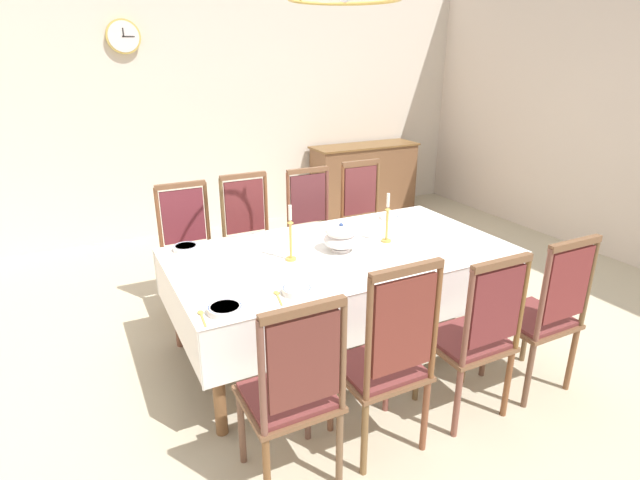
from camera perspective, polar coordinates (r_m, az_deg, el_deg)
name	(u,v)px	position (r m, az deg, el deg)	size (l,w,h in m)	color
ground	(337,343)	(3.88, 1.93, -11.60)	(6.73, 6.04, 0.04)	#C2B699
back_wall	(211,101)	(6.17, -12.26, 15.14)	(6.73, 0.08, 3.03)	beige
dining_table	(341,260)	(3.53, 2.35, -2.28)	(2.31, 1.23, 0.74)	brown
tablecloth	(341,261)	(3.54, 2.35, -2.45)	(2.33, 1.25, 0.35)	white
chair_south_a	(293,391)	(2.48, -3.06, -16.68)	(0.44, 0.42, 1.06)	brown
chair_north_a	(190,249)	(4.21, -14.53, -0.96)	(0.44, 0.42, 1.07)	brown
chair_south_b	(387,358)	(2.67, 7.54, -13.11)	(0.44, 0.42, 1.14)	brown
chair_north_b	(251,238)	(4.33, -7.83, 0.26)	(0.44, 0.42, 1.09)	brown
chair_south_c	(474,334)	(3.03, 17.08, -10.14)	(0.44, 0.42, 1.05)	brown
chair_north_c	(314,228)	(4.55, -0.67, 1.40)	(0.44, 0.42, 1.08)	brown
chair_south_d	(543,312)	(3.40, 23.94, -7.47)	(0.44, 0.42, 1.06)	brown
chair_north_d	(366,218)	(4.81, 5.25, 2.44)	(0.44, 0.42, 1.09)	brown
soup_tureen	(341,237)	(3.47, 2.39, 0.31)	(0.24, 0.24, 0.20)	white
candlestick_west	(291,238)	(3.29, -3.35, 0.22)	(0.07, 0.07, 0.38)	gold
candlestick_east	(387,222)	(3.65, 7.60, 1.98)	(0.07, 0.07, 0.36)	gold
bowl_near_left	(297,290)	(2.89, -2.65, -5.67)	(0.17, 0.17, 0.04)	white
bowl_near_right	(225,309)	(2.73, -10.71, -7.66)	(0.19, 0.19, 0.04)	white
bowl_far_left	(389,217)	(4.21, 7.84, 2.62)	(0.15, 0.15, 0.03)	white
bowl_far_right	(186,247)	(3.62, -14.95, -0.81)	(0.17, 0.17, 0.04)	white
spoon_primary	(277,294)	(2.88, -4.85, -6.16)	(0.05, 0.18, 0.01)	gold
spoon_secondary	(201,314)	(2.74, -13.28, -8.20)	(0.03, 0.18, 0.01)	gold
sideboard	(364,178)	(6.82, 4.98, 6.95)	(1.44, 0.48, 0.90)	brown
mounted_clock	(123,36)	(5.90, -21.37, 20.66)	(0.34, 0.06, 0.34)	#D1B251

